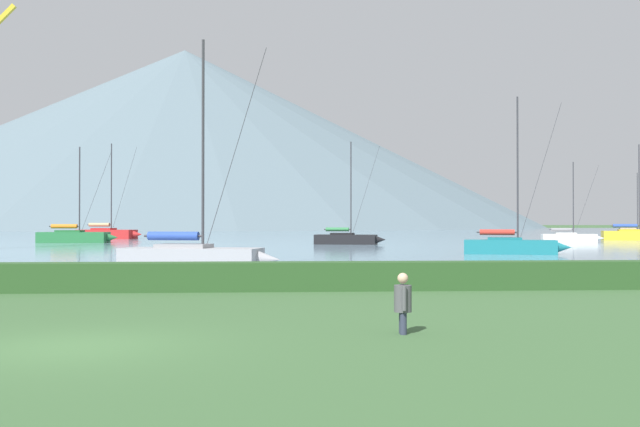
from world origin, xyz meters
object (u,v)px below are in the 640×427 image
Objects in this scene: sailboat_slip_5 at (511,245)px; sailboat_slip_3 at (635,235)px; sailboat_slip_10 at (635,234)px; sailboat_slip_6 at (75,236)px; sailboat_slip_9 at (194,256)px; person_seated_viewer at (403,300)px; sailboat_slip_2 at (570,237)px; sailboat_slip_7 at (347,238)px; sailboat_slip_4 at (108,233)px.

sailboat_slip_3 is at bearing 69.72° from sailboat_slip_5.
sailboat_slip_5 is 60.51m from sailboat_slip_10.
sailboat_slip_9 is at bearing -64.77° from sailboat_slip_6.
person_seated_viewer is (-42.45, -74.47, -0.04)m from sailboat_slip_3.
person_seated_viewer is at bearing -107.37° from sailboat_slip_10.
sailboat_slip_10 is at bearing 61.24° from sailboat_slip_2.
sailboat_slip_9 is at bearing -90.54° from sailboat_slip_7.
sailboat_slip_5 is 39.66m from person_seated_viewer.
sailboat_slip_3 is 1.08× the size of sailboat_slip_9.
sailboat_slip_6 is 30.14m from sailboat_slip_7.
sailboat_slip_2 is 58.92m from sailboat_slip_9.
sailboat_slip_7 is 8.38× the size of person_seated_viewer.
sailboat_slip_3 reaches higher than sailboat_slip_5.
person_seated_viewer is (-48.65, -86.86, 0.13)m from sailboat_slip_10.
sailboat_slip_6 is at bearing -153.72° from sailboat_slip_10.
sailboat_slip_9 reaches higher than sailboat_slip_6.
sailboat_slip_5 is 25.47m from sailboat_slip_7.
sailboat_slip_6 is 50.51m from sailboat_slip_9.
sailboat_slip_5 is (39.05, -50.37, -0.14)m from sailboat_slip_4.
sailboat_slip_4 is 1.40× the size of sailboat_slip_10.
sailboat_slip_9 is at bearing -116.81° from sailboat_slip_2.
sailboat_slip_10 is at bearing 72.03° from sailboat_slip_5.
sailboat_slip_5 is at bearing 52.49° from sailboat_slip_9.
sailboat_slip_4 is (-67.05, 12.84, 0.05)m from sailboat_slip_3.
sailboat_slip_4 reaches higher than sailboat_slip_2.
sailboat_slip_4 is at bearing 96.33° from sailboat_slip_6.
sailboat_slip_4 is 1.22× the size of sailboat_slip_6.
sailboat_slip_6 reaches higher than person_seated_viewer.
sailboat_slip_3 reaches higher than sailboat_slip_10.
sailboat_slip_6 is at bearing -157.59° from sailboat_slip_3.
sailboat_slip_6 is 75.07m from sailboat_slip_10.
sailboat_slip_3 is 9.51× the size of person_seated_viewer.
sailboat_slip_9 is at bearing -58.20° from sailboat_slip_4.
sailboat_slip_9 is (-11.48, -39.74, 0.04)m from sailboat_slip_7.
sailboat_slip_2 is 26.99m from sailboat_slip_10.
sailboat_slip_4 is at bearing 153.65° from sailboat_slip_7.
sailboat_slip_10 is at bearing 16.10° from sailboat_slip_4.
sailboat_slip_3 is at bearing 46.85° from sailboat_slip_2.
sailboat_slip_4 is at bearing 120.21° from sailboat_slip_9.
sailboat_slip_2 is 14.02m from sailboat_slip_3.
sailboat_slip_2 is 26.44m from sailboat_slip_7.
sailboat_slip_5 is 26.27m from sailboat_slip_9.
sailboat_slip_2 is at bearing -128.53° from sailboat_slip_3.
sailboat_slip_10 is (43.53, 26.22, -0.06)m from sailboat_slip_7.
sailboat_slip_4 reaches higher than sailboat_slip_10.
sailboat_slip_7 is (29.18, -7.57, -0.10)m from sailboat_slip_6.
sailboat_slip_7 is 50.82m from sailboat_slip_10.
sailboat_slip_7 is at bearing -137.05° from sailboat_slip_10.
sailboat_slip_3 is 1.06× the size of sailboat_slip_5.
sailboat_slip_2 is 0.81× the size of sailboat_slip_5.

